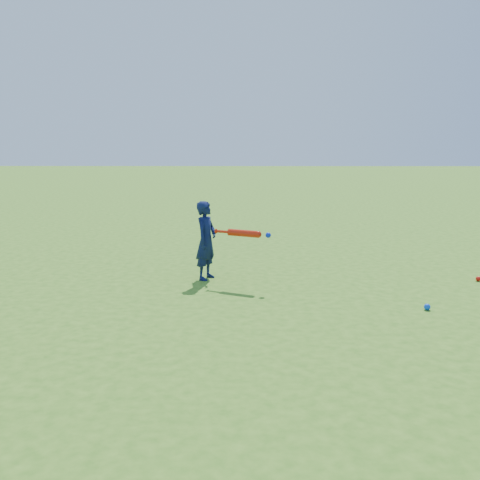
# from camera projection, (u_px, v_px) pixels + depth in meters

# --- Properties ---
(ground) EXTENTS (80.00, 80.00, 0.00)m
(ground) POSITION_uv_depth(u_px,v_px,m) (208.00, 280.00, 7.15)
(ground) COLOR #3A701A
(ground) RESTS_ON ground
(child) EXTENTS (0.38, 0.45, 1.05)m
(child) POSITION_uv_depth(u_px,v_px,m) (206.00, 241.00, 7.10)
(child) COLOR #0D1640
(child) RESTS_ON ground
(ground_ball_red) EXTENTS (0.07, 0.07, 0.07)m
(ground_ball_red) POSITION_uv_depth(u_px,v_px,m) (478.00, 279.00, 7.06)
(ground_ball_red) COLOR red
(ground_ball_red) RESTS_ON ground
(ground_ball_blue) EXTENTS (0.07, 0.07, 0.07)m
(ground_ball_blue) POSITION_uv_depth(u_px,v_px,m) (427.00, 307.00, 5.82)
(ground_ball_blue) COLOR blue
(ground_ball_blue) RESTS_ON ground
(bat_swing) EXTENTS (0.72, 0.38, 0.09)m
(bat_swing) POSITION_uv_depth(u_px,v_px,m) (246.00, 233.00, 6.77)
(bat_swing) COLOR red
(bat_swing) RESTS_ON ground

